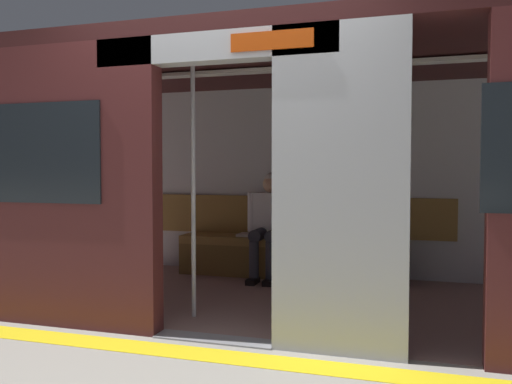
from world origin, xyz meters
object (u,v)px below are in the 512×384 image
handbag (311,231)px  grab_pole_far (287,188)px  book (245,235)px  person_seated (270,218)px  bench_seat (289,247)px  grab_pole_door (193,187)px  train_car (257,138)px

handbag → grab_pole_far: bearing=95.1°
book → person_seated: bearing=164.6°
bench_seat → person_seated: size_ratio=2.15×
person_seated → grab_pole_door: bearing=84.1°
handbag → book: bearing=0.2°
grab_pole_door → grab_pole_far: (-0.76, -0.09, 0.00)m
grab_pole_door → grab_pole_far: bearing=-173.1°
bench_seat → grab_pole_far: size_ratio=1.19×
book → bench_seat: bearing=176.5°
train_car → grab_pole_door: 0.88m
train_car → person_seated: 1.30m
person_seated → handbag: 0.47m
grab_pole_door → grab_pole_far: size_ratio=1.00×
book → train_car: bearing=114.8°
handbag → grab_pole_door: grab_pole_door is taller
bench_seat → grab_pole_door: grab_pole_door is taller
book → handbag: bearing=-178.7°
person_seated → grab_pole_far: (-0.59, 1.59, 0.40)m
handbag → grab_pole_far: size_ratio=0.12×
book → grab_pole_far: (-0.91, 1.69, 0.60)m
bench_seat → grab_pole_far: 1.83m
bench_seat → handbag: bearing=-169.0°
book → grab_pole_door: size_ratio=0.10×
book → grab_pole_door: 1.88m
train_car → grab_pole_far: (-0.43, 0.60, -0.43)m
bench_seat → grab_pole_far: bearing=103.0°
person_seated → grab_pole_far: size_ratio=0.55×
person_seated → grab_pole_far: grab_pole_far is taller
grab_pole_far → handbag: bearing=-84.9°
bench_seat → book: book is taller
handbag → grab_pole_door: size_ratio=0.12×
bench_seat → person_seated: bearing=14.4°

